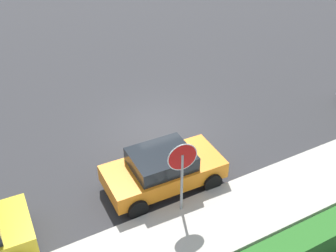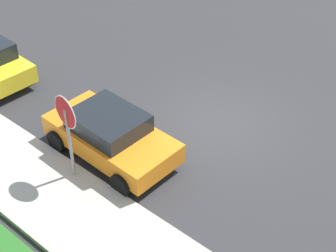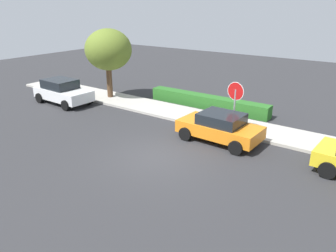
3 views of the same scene
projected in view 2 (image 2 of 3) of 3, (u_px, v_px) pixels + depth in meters
ground_plane at (216, 124)px, 15.53m from camera, size 60.00×60.00×0.00m
sidewalk_curb at (87, 222)px, 12.33m from camera, size 32.00×2.38×0.14m
stop_sign at (67, 123)px, 12.55m from camera, size 0.89×0.13×2.59m
parked_car_orange at (111, 135)px, 13.97m from camera, size 3.87×2.10×1.37m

